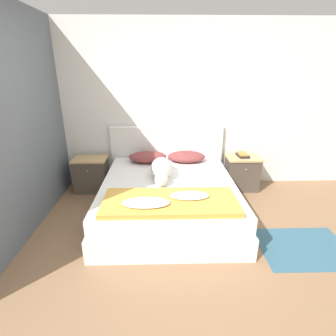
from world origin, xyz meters
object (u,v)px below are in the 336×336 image
bed (168,198)px  nightstand_right (242,173)px  pillow_right (186,157)px  dog (162,169)px  book_stack (243,155)px  pillow_left (148,157)px  nightstand_left (91,174)px

bed → nightstand_right: size_ratio=3.65×
nightstand_right → pillow_right: pillow_right is taller
pillow_right → dog: (-0.39, -0.62, 0.03)m
bed → book_stack: 1.48m
bed → pillow_right: size_ratio=3.41×
pillow_right → dog: size_ratio=0.71×
bed → nightstand_right: 1.44m
dog → bed: bearing=-56.0°
bed → dog: dog is taller
pillow_right → book_stack: bearing=3.8°
pillow_left → book_stack: (1.50, 0.06, 0.00)m
bed → dog: bearing=124.0°
nightstand_left → pillow_left: size_ratio=0.94×
nightstand_right → pillow_right: 0.95m
pillow_left → pillow_right: (0.60, 0.00, 0.00)m
pillow_left → nightstand_right: bearing=1.1°
pillow_right → nightstand_left: bearing=178.9°
dog → book_stack: (1.29, 0.68, -0.03)m
bed → book_stack: book_stack is taller
bed → dog: (-0.09, 0.13, 0.36)m
pillow_left → book_stack: bearing=2.3°
pillow_right → dog: dog is taller
nightstand_right → pillow_right: size_ratio=0.94×
nightstand_right → book_stack: book_stack is taller
nightstand_left → dog: bearing=-30.0°
nightstand_left → pillow_right: 1.54m
bed → book_stack: bearing=33.9°
dog → pillow_right: bearing=57.8°
nightstand_left → pillow_right: bearing=-1.1°
pillow_right → dog: bearing=-122.2°
book_stack → dog: bearing=-152.3°
book_stack → bed: bearing=-146.1°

